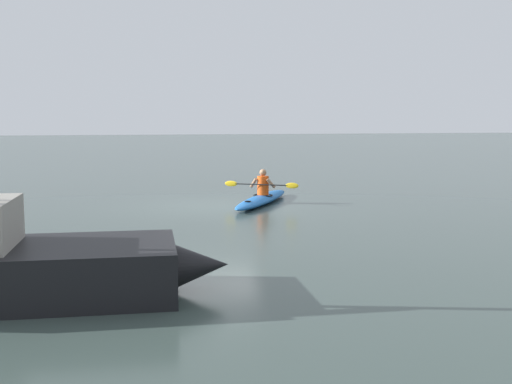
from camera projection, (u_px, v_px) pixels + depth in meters
The scene contains 3 objects.
ground_plane at pixel (214, 206), 18.35m from camera, with size 160.00×160.00×0.00m, color #384742.
kayak at pixel (262, 199), 18.92m from camera, with size 2.89×4.38×0.26m.
kayaker at pixel (263, 184), 18.94m from camera, with size 2.03×1.18×0.78m.
Camera 1 is at (2.69, 18.02, 2.59)m, focal length 43.81 mm.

